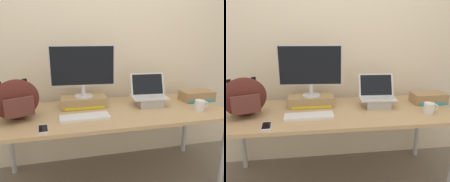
% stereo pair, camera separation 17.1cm
% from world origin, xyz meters
% --- Properties ---
extents(ground_plane, '(20.00, 20.00, 0.00)m').
position_xyz_m(ground_plane, '(0.00, 0.00, 0.00)').
color(ground_plane, '#70665B').
extents(back_wall, '(7.00, 0.10, 2.60)m').
position_xyz_m(back_wall, '(0.00, 0.48, 1.30)').
color(back_wall, beige).
rests_on(back_wall, ground).
extents(desk, '(2.02, 0.75, 0.71)m').
position_xyz_m(desk, '(0.00, 0.00, 0.65)').
color(desk, tan).
rests_on(desk, ground).
extents(toner_box_yellow, '(0.42, 0.21, 0.10)m').
position_xyz_m(toner_box_yellow, '(-0.23, 0.16, 0.76)').
color(toner_box_yellow, '#A88456').
rests_on(toner_box_yellow, desk).
extents(desktop_monitor, '(0.58, 0.17, 0.47)m').
position_xyz_m(desktop_monitor, '(-0.23, 0.16, 1.07)').
color(desktop_monitor, silver).
rests_on(desktop_monitor, toner_box_yellow).
extents(open_laptop, '(0.34, 0.24, 0.29)m').
position_xyz_m(open_laptop, '(0.38, 0.07, 0.78)').
color(open_laptop, '#ADADB2').
rests_on(open_laptop, desk).
extents(external_keyboard, '(0.40, 0.15, 0.02)m').
position_xyz_m(external_keyboard, '(-0.25, -0.12, 0.72)').
color(external_keyboard, white).
rests_on(external_keyboard, desk).
extents(messenger_backpack, '(0.40, 0.30, 0.32)m').
position_xyz_m(messenger_backpack, '(-0.78, -0.03, 0.87)').
color(messenger_backpack, '#4C1E19').
rests_on(messenger_backpack, desk).
extents(coffee_mug, '(0.13, 0.09, 0.09)m').
position_xyz_m(coffee_mug, '(0.77, -0.16, 0.76)').
color(coffee_mug, silver).
rests_on(coffee_mug, desk).
extents(cell_phone, '(0.09, 0.16, 0.01)m').
position_xyz_m(cell_phone, '(-0.57, -0.27, 0.72)').
color(cell_phone, silver).
rests_on(cell_phone, desk).
extents(plush_toy, '(0.12, 0.12, 0.12)m').
position_xyz_m(plush_toy, '(-0.94, 0.20, 0.77)').
color(plush_toy, '#56B256').
rests_on(plush_toy, desk).
extents(toner_box_cyan, '(0.32, 0.18, 0.10)m').
position_xyz_m(toner_box_cyan, '(0.91, 0.10, 0.76)').
color(toner_box_cyan, '#9E7A51').
rests_on(toner_box_cyan, desk).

